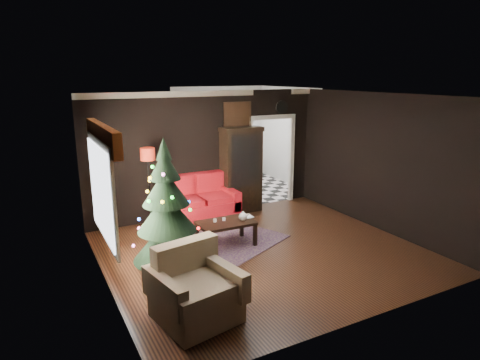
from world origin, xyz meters
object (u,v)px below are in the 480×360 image
christmas_tree (166,209)px  coffee_table (226,233)px  wall_clock (282,107)px  curio_cabinet (241,172)px  teapot (243,216)px  floor_lamp (150,193)px  loveseat (199,200)px  armchair (196,287)px  kitchen_table (237,179)px

christmas_tree → coffee_table: (1.27, 0.44, -0.80)m
coffee_table → wall_clock: bearing=37.9°
curio_cabinet → teapot: 2.06m
coffee_table → wall_clock: wall_clock is taller
curio_cabinet → floor_lamp: (-2.27, -0.36, -0.12)m
loveseat → teapot: loveseat is taller
floor_lamp → armchair: floor_lamp is taller
kitchen_table → coffee_table: bearing=-120.9°
armchair → coffee_table: bearing=44.0°
wall_clock → teapot: bearing=-136.8°
floor_lamp → loveseat: bearing=7.2°
coffee_table → christmas_tree: bearing=-160.8°
armchair → kitchen_table: bearing=46.6°
loveseat → wall_clock: wall_clock is taller
kitchen_table → loveseat: bearing=-137.5°
coffee_table → kitchen_table: (1.88, 3.14, 0.13)m
coffee_table → teapot: 0.46m
loveseat → floor_lamp: 1.17m
teapot → wall_clock: bearing=43.2°
teapot → kitchen_table: size_ratio=0.24×
loveseat → christmas_tree: (-1.35, -1.93, 0.55)m
christmas_tree → floor_lamp: bearing=82.7°
teapot → wall_clock: 3.42m
armchair → christmas_tree: bearing=74.0°
curio_cabinet → teapot: (-0.92, -1.81, -0.38)m
loveseat → kitchen_table: bearing=42.5°
wall_clock → christmas_tree: bearing=-147.8°
teapot → wall_clock: (2.12, 1.99, 1.81)m
coffee_table → kitchen_table: bearing=59.1°
floor_lamp → wall_clock: wall_clock is taller
loveseat → teapot: size_ratio=9.34×
floor_lamp → wall_clock: bearing=8.9°
christmas_tree → coffee_table: size_ratio=2.10×
curio_cabinet → kitchen_table: size_ratio=2.53×
curio_cabinet → kitchen_table: 1.67m
curio_cabinet → armchair: bearing=-125.4°
loveseat → curio_cabinet: bearing=10.8°
christmas_tree → coffee_table: 1.57m
floor_lamp → teapot: (1.35, -1.45, -0.26)m
loveseat → floor_lamp: size_ratio=0.92×
teapot → kitchen_table: 3.60m
floor_lamp → teapot: bearing=-47.0°
loveseat → floor_lamp: floor_lamp is taller
floor_lamp → christmas_tree: christmas_tree is taller
armchair → wall_clock: wall_clock is taller
wall_clock → loveseat: bearing=-170.3°
loveseat → armchair: bearing=-113.1°
teapot → armchair: bearing=-132.2°
christmas_tree → armchair: bearing=-95.2°
teapot → christmas_tree: bearing=-167.8°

